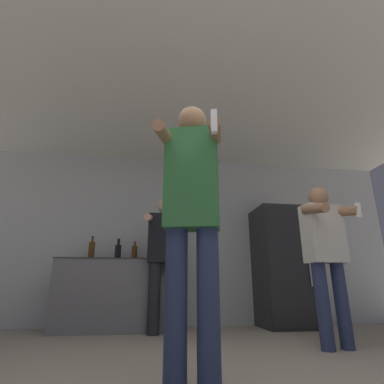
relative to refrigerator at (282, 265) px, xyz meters
The scene contains 10 objects.
wall_back 1.63m from the refrigerator, 166.39° to the left, with size 7.00×0.06×2.55m.
ceiling_slab 2.65m from the refrigerator, 139.60° to the right, with size 7.00×3.80×0.05m.
refrigerator is the anchor object (origin of this frame).
counter 2.36m from the refrigerator, behind, with size 1.55×0.66×0.89m.
bottle_tall_gin 2.14m from the refrigerator, behind, with size 0.08×0.08×0.26m.
bottle_brown_liquor 2.72m from the refrigerator, behind, with size 0.08×0.08×0.33m.
bottle_clear_vodka 2.36m from the refrigerator, behind, with size 0.09×0.09×0.32m.
person_woman_foreground 2.95m from the refrigerator, 124.22° to the right, with size 0.47×0.51×1.74m.
person_man_side 1.51m from the refrigerator, 97.93° to the right, with size 0.50×0.46×1.53m.
person_spectator_back 1.77m from the refrigerator, 167.24° to the right, with size 0.53×0.55×1.67m.
Camera 1 is at (-0.37, -1.30, 0.54)m, focal length 28.00 mm.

